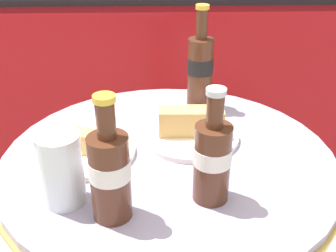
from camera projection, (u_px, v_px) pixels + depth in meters
bistro_table at (168, 222)px, 0.97m from camera, size 0.71×0.71×0.71m
cola_bottle_left at (200, 69)px, 1.04m from camera, size 0.06×0.06×0.26m
cola_bottle_right at (110, 172)px, 0.67m from camera, size 0.07×0.07×0.22m
cola_bottle_center at (212, 158)px, 0.72m from camera, size 0.07×0.07×0.21m
drinking_glass at (62, 172)px, 0.72m from camera, size 0.07×0.07×0.13m
lunch_plate_near at (191, 130)px, 0.93m from camera, size 0.21×0.21×0.07m
lunch_plate_far at (86, 149)px, 0.88m from camera, size 0.21×0.21×0.06m
parked_car at (181, 12)px, 2.33m from camera, size 4.19×1.75×1.33m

